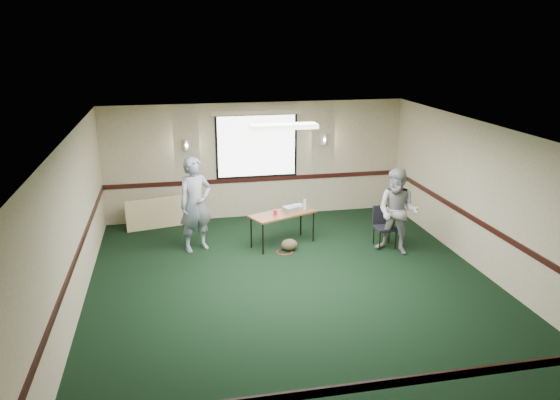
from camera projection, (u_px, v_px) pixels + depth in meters
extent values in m
plane|color=black|center=(295.00, 288.00, 9.37)|extent=(8.00, 8.00, 0.00)
plane|color=tan|center=(257.00, 161.00, 12.72)|extent=(7.00, 0.00, 7.00)
plane|color=tan|center=(391.00, 344.00, 5.23)|extent=(7.00, 0.00, 7.00)
plane|color=tan|center=(72.00, 229.00, 8.30)|extent=(0.00, 8.00, 8.00)
plane|color=tan|center=(488.00, 201.00, 9.65)|extent=(0.00, 8.00, 8.00)
plane|color=silver|center=(297.00, 133.00, 8.58)|extent=(8.00, 8.00, 0.00)
cube|color=black|center=(257.00, 179.00, 12.84)|extent=(7.00, 0.03, 0.10)
cube|color=black|center=(388.00, 383.00, 5.38)|extent=(7.00, 0.03, 0.10)
cube|color=black|center=(77.00, 256.00, 8.44)|extent=(0.03, 8.00, 0.10)
cube|color=black|center=(485.00, 225.00, 9.78)|extent=(0.03, 8.00, 0.10)
cube|color=black|center=(257.00, 146.00, 12.59)|extent=(1.90, 0.01, 1.50)
cube|color=white|center=(257.00, 146.00, 12.59)|extent=(1.80, 0.02, 1.40)
cube|color=beige|center=(256.00, 113.00, 12.36)|extent=(2.05, 0.08, 0.10)
cylinder|color=silver|center=(186.00, 145.00, 12.22)|extent=(0.16, 0.16, 0.25)
cylinder|color=silver|center=(324.00, 139.00, 12.84)|extent=(0.16, 0.16, 0.25)
cube|color=white|center=(283.00, 126.00, 9.53)|extent=(1.20, 0.32, 0.08)
cube|color=#573919|center=(283.00, 214.00, 11.13)|extent=(1.47, 1.04, 0.04)
cylinder|color=black|center=(263.00, 239.00, 10.72)|extent=(0.03, 0.03, 0.65)
cylinder|color=black|center=(313.00, 227.00, 11.40)|extent=(0.03, 0.03, 0.65)
cylinder|color=black|center=(251.00, 233.00, 11.06)|extent=(0.03, 0.03, 0.65)
cylinder|color=black|center=(301.00, 221.00, 11.75)|extent=(0.03, 0.03, 0.65)
cube|color=gray|center=(291.00, 209.00, 11.24)|extent=(0.35, 0.33, 0.09)
cube|color=silver|center=(298.00, 205.00, 11.55)|extent=(0.19, 0.15, 0.05)
cylinder|color=red|center=(275.00, 212.00, 10.99)|extent=(0.07, 0.07, 0.11)
cylinder|color=#8FCEEA|center=(305.00, 204.00, 11.32)|extent=(0.06, 0.06, 0.22)
ellipsoid|color=#493E2A|center=(289.00, 245.00, 10.98)|extent=(0.40, 0.36, 0.24)
torus|color=red|center=(285.00, 252.00, 10.91)|extent=(0.40, 0.40, 0.02)
cube|color=tan|center=(156.00, 213.00, 12.19)|extent=(1.34, 0.47, 0.68)
cube|color=black|center=(385.00, 228.00, 11.09)|extent=(0.40, 0.40, 0.05)
cube|color=black|center=(382.00, 215.00, 11.20)|extent=(0.40, 0.05, 0.40)
cylinder|color=black|center=(380.00, 242.00, 10.96)|extent=(0.03, 0.03, 0.38)
cylinder|color=black|center=(396.00, 240.00, 11.02)|extent=(0.03, 0.03, 0.38)
cylinder|color=black|center=(374.00, 236.00, 11.28)|extent=(0.03, 0.03, 0.38)
cylinder|color=black|center=(389.00, 234.00, 11.34)|extent=(0.03, 0.03, 0.38)
imported|color=#39497F|center=(195.00, 204.00, 10.80)|extent=(0.82, 0.69, 1.91)
imported|color=#7A94BD|center=(398.00, 212.00, 10.66)|extent=(1.06, 1.03, 1.71)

